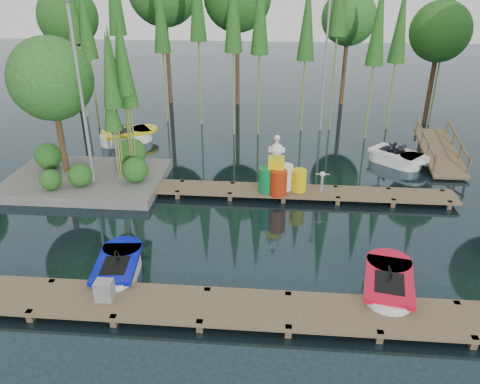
# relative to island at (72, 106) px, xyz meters

# --- Properties ---
(ground_plane) EXTENTS (90.00, 90.00, 0.00)m
(ground_plane) POSITION_rel_island_xyz_m (6.30, -3.29, -3.18)
(ground_plane) COLOR #1B2B33
(near_dock) EXTENTS (18.00, 1.50, 0.50)m
(near_dock) POSITION_rel_island_xyz_m (6.30, -7.79, -2.95)
(near_dock) COLOR brown
(near_dock) RESTS_ON ground
(far_dock) EXTENTS (15.00, 1.20, 0.50)m
(far_dock) POSITION_rel_island_xyz_m (7.30, -0.79, -2.95)
(far_dock) COLOR brown
(far_dock) RESTS_ON ground
(island) EXTENTS (6.20, 4.20, 6.75)m
(island) POSITION_rel_island_xyz_m (0.00, 0.00, 0.00)
(island) COLOR #63635F
(island) RESTS_ON ground
(tree_screen) EXTENTS (34.42, 18.53, 10.31)m
(tree_screen) POSITION_rel_island_xyz_m (4.26, 7.31, 2.93)
(tree_screen) COLOR #45301D
(tree_screen) RESTS_ON ground
(lamp_island) EXTENTS (0.30, 0.30, 7.25)m
(lamp_island) POSITION_rel_island_xyz_m (0.80, -0.79, 1.08)
(lamp_island) COLOR gray
(lamp_island) RESTS_ON ground
(lamp_rear) EXTENTS (0.30, 0.30, 7.25)m
(lamp_rear) POSITION_rel_island_xyz_m (10.30, 7.71, 1.08)
(lamp_rear) COLOR gray
(lamp_rear) RESTS_ON ground
(ramp) EXTENTS (1.50, 3.94, 1.49)m
(ramp) POSITION_rel_island_xyz_m (15.30, 3.21, -2.60)
(ramp) COLOR brown
(ramp) RESTS_ON ground
(boat_blue) EXTENTS (1.42, 2.65, 0.85)m
(boat_blue) POSITION_rel_island_xyz_m (3.60, -6.39, -2.94)
(boat_blue) COLOR white
(boat_blue) RESTS_ON ground
(boat_red) EXTENTS (1.74, 2.93, 0.92)m
(boat_red) POSITION_rel_island_xyz_m (11.13, -6.59, -2.92)
(boat_red) COLOR white
(boat_red) RESTS_ON ground
(boat_yellow_far) EXTENTS (3.18, 2.70, 1.47)m
(boat_yellow_far) POSITION_rel_island_xyz_m (0.40, 4.86, -2.87)
(boat_yellow_far) COLOR white
(boat_yellow_far) RESTS_ON ground
(boat_white_far) EXTENTS (2.88, 2.76, 1.30)m
(boat_white_far) POSITION_rel_island_xyz_m (13.39, 3.10, -2.89)
(boat_white_far) COLOR white
(boat_white_far) RESTS_ON ground
(utility_cabinet) EXTENTS (0.45, 0.38, 0.54)m
(utility_cabinet) POSITION_rel_island_xyz_m (3.74, -7.79, -2.61)
(utility_cabinet) COLOR gray
(utility_cabinet) RESTS_ON near_dock
(yellow_barrel) EXTENTS (0.56, 0.56, 0.85)m
(yellow_barrel) POSITION_rel_island_xyz_m (8.88, -0.79, -2.46)
(yellow_barrel) COLOR yellow
(yellow_barrel) RESTS_ON far_dock
(drum_cluster) EXTENTS (1.30, 1.19, 2.24)m
(drum_cluster) POSITION_rel_island_xyz_m (8.02, -0.95, -2.23)
(drum_cluster) COLOR #0C7134
(drum_cluster) RESTS_ON far_dock
(seagull_post) EXTENTS (0.51, 0.27, 0.81)m
(seagull_post) POSITION_rel_island_xyz_m (9.75, -0.79, -2.34)
(seagull_post) COLOR gray
(seagull_post) RESTS_ON far_dock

